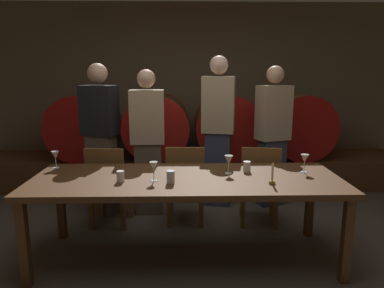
# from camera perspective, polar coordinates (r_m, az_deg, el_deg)

# --- Properties ---
(ground_plane) EXTENTS (8.84, 8.84, 0.00)m
(ground_plane) POSITION_cam_1_polar(r_m,az_deg,el_deg) (3.26, 1.05, -18.55)
(ground_plane) COLOR #4C443A
(back_wall) EXTENTS (6.80, 0.24, 2.65)m
(back_wall) POSITION_cam_1_polar(r_m,az_deg,el_deg) (5.61, -0.05, 8.40)
(back_wall) COLOR brown
(back_wall) RESTS_ON ground
(barrel_shelf) EXTENTS (6.12, 0.90, 0.42)m
(barrel_shelf) POSITION_cam_1_polar(r_m,az_deg,el_deg) (5.24, 0.08, -4.18)
(barrel_shelf) COLOR #4C2D16
(barrel_shelf) RESTS_ON ground
(wine_barrel_far_left) EXTENTS (0.91, 0.88, 0.91)m
(wine_barrel_far_left) POSITION_cam_1_polar(r_m,az_deg,el_deg) (5.30, -16.93, 2.80)
(wine_barrel_far_left) COLOR brown
(wine_barrel_far_left) RESTS_ON barrel_shelf
(wine_barrel_center_left) EXTENTS (0.91, 0.88, 0.91)m
(wine_barrel_center_left) POSITION_cam_1_polar(r_m,az_deg,el_deg) (5.12, -5.57, 2.95)
(wine_barrel_center_left) COLOR #513319
(wine_barrel_center_left) RESTS_ON barrel_shelf
(wine_barrel_center_right) EXTENTS (0.91, 0.88, 0.91)m
(wine_barrel_center_right) POSITION_cam_1_polar(r_m,az_deg,el_deg) (5.14, 5.58, 2.99)
(wine_barrel_center_right) COLOR brown
(wine_barrel_center_right) RESTS_ON barrel_shelf
(wine_barrel_far_right) EXTENTS (0.91, 0.88, 0.91)m
(wine_barrel_far_right) POSITION_cam_1_polar(r_m,az_deg,el_deg) (5.36, 16.54, 2.92)
(wine_barrel_far_right) COLOR brown
(wine_barrel_far_right) RESTS_ON barrel_shelf
(dining_table) EXTENTS (2.64, 0.94, 0.75)m
(dining_table) POSITION_cam_1_polar(r_m,az_deg,el_deg) (3.06, -0.91, -6.51)
(dining_table) COLOR #4C2D16
(dining_table) RESTS_ON ground
(chair_left) EXTENTS (0.44, 0.44, 0.88)m
(chair_left) POSITION_cam_1_polar(r_m,az_deg,el_deg) (3.85, -13.36, -6.10)
(chair_left) COLOR brown
(chair_left) RESTS_ON ground
(chair_center) EXTENTS (0.41, 0.41, 0.88)m
(chair_center) POSITION_cam_1_polar(r_m,az_deg,el_deg) (3.80, -1.07, -6.00)
(chair_center) COLOR brown
(chair_center) RESTS_ON ground
(chair_right) EXTENTS (0.45, 0.45, 0.88)m
(chair_right) POSITION_cam_1_polar(r_m,az_deg,el_deg) (3.85, 10.86, -6.00)
(chair_right) COLOR brown
(chair_right) RESTS_ON ground
(guest_far_left) EXTENTS (0.43, 0.34, 1.73)m
(guest_far_left) POSITION_cam_1_polar(r_m,az_deg,el_deg) (4.13, -14.53, 0.86)
(guest_far_left) COLOR brown
(guest_far_left) RESTS_ON ground
(guest_center_left) EXTENTS (0.39, 0.26, 1.67)m
(guest_center_left) POSITION_cam_1_polar(r_m,az_deg,el_deg) (4.05, -7.17, 0.35)
(guest_center_left) COLOR brown
(guest_center_left) RESTS_ON ground
(guest_center_right) EXTENTS (0.42, 0.31, 1.83)m
(guest_center_right) POSITION_cam_1_polar(r_m,az_deg,el_deg) (4.28, 4.23, 2.25)
(guest_center_right) COLOR #33384C
(guest_center_right) RESTS_ON ground
(guest_far_right) EXTENTS (0.44, 0.36, 1.71)m
(guest_far_right) POSITION_cam_1_polar(r_m,az_deg,el_deg) (4.40, 12.89, 1.34)
(guest_far_right) COLOR #33384C
(guest_far_right) RESTS_ON ground
(candle_center) EXTENTS (0.05, 0.05, 0.19)m
(candle_center) POSITION_cam_1_polar(r_m,az_deg,el_deg) (2.92, 12.85, -5.35)
(candle_center) COLOR olive
(candle_center) RESTS_ON dining_table
(wine_glass_far_left) EXTENTS (0.07, 0.07, 0.16)m
(wine_glass_far_left) POSITION_cam_1_polar(r_m,az_deg,el_deg) (3.53, -21.23, -1.77)
(wine_glass_far_left) COLOR white
(wine_glass_far_left) RESTS_ON dining_table
(wine_glass_center_left) EXTENTS (0.07, 0.07, 0.16)m
(wine_glass_center_left) POSITION_cam_1_polar(r_m,az_deg,el_deg) (2.92, -6.22, -3.67)
(wine_glass_center_left) COLOR silver
(wine_glass_center_left) RESTS_ON dining_table
(wine_glass_center_right) EXTENTS (0.08, 0.08, 0.16)m
(wine_glass_center_right) POSITION_cam_1_polar(r_m,az_deg,el_deg) (3.13, 5.95, -2.65)
(wine_glass_center_right) COLOR white
(wine_glass_center_right) RESTS_ON dining_table
(wine_glass_far_right) EXTENTS (0.07, 0.07, 0.16)m
(wine_glass_far_right) POSITION_cam_1_polar(r_m,az_deg,el_deg) (3.31, 17.75, -2.31)
(wine_glass_far_right) COLOR silver
(wine_glass_far_right) RESTS_ON dining_table
(cup_left) EXTENTS (0.06, 0.06, 0.09)m
(cup_left) POSITION_cam_1_polar(r_m,az_deg,el_deg) (2.97, -11.49, -5.14)
(cup_left) COLOR white
(cup_left) RESTS_ON dining_table
(cup_center) EXTENTS (0.07, 0.07, 0.11)m
(cup_center) POSITION_cam_1_polar(r_m,az_deg,el_deg) (2.87, -3.48, -5.35)
(cup_center) COLOR silver
(cup_center) RESTS_ON dining_table
(cup_right) EXTENTS (0.07, 0.07, 0.09)m
(cup_right) POSITION_cam_1_polar(r_m,az_deg,el_deg) (3.24, 8.87, -3.61)
(cup_right) COLOR white
(cup_right) RESTS_ON dining_table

